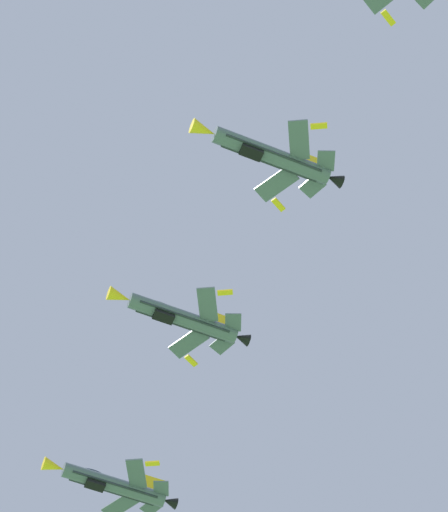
{
  "coord_description": "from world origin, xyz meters",
  "views": [
    {
      "loc": [
        -1.56,
        -7.14,
        1.71
      ],
      "look_at": [
        -35.44,
        48.42,
        103.65
      ],
      "focal_mm": 85.29,
      "sensor_mm": 36.0,
      "label": 1
    }
  ],
  "objects": [
    {
      "name": "fighter_jet_left_wing",
      "position": [
        -26.46,
        42.04,
        106.04
      ],
      "size": [
        11.83,
        13.75,
        4.34
      ],
      "rotation": [
        0.0,
        -0.0,
        2.52
      ],
      "color": "#4C5666"
    },
    {
      "name": "fighter_jet_right_wing",
      "position": [
        -44.13,
        53.85,
        105.98
      ],
      "size": [
        11.84,
        13.75,
        4.36
      ],
      "rotation": [
        0.0,
        0.03,
        2.52
      ],
      "color": "#4C5666"
    },
    {
      "name": "fighter_jet_left_outer",
      "position": [
        -61.84,
        67.42,
        102.91
      ],
      "size": [
        11.83,
        13.75,
        4.34
      ],
      "rotation": [
        0.0,
        0.01,
        2.52
      ],
      "color": "#4C5666"
    }
  ]
}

